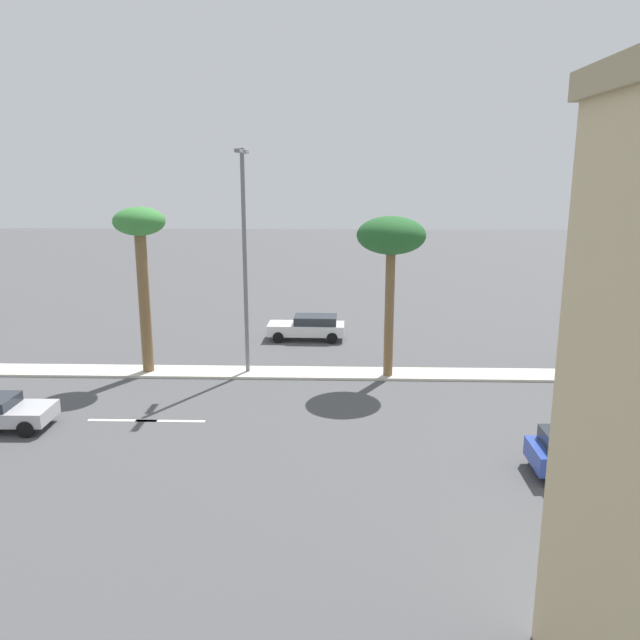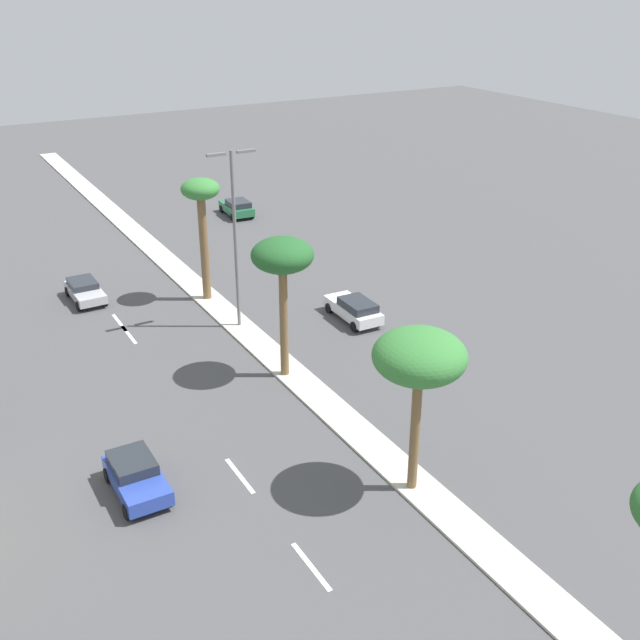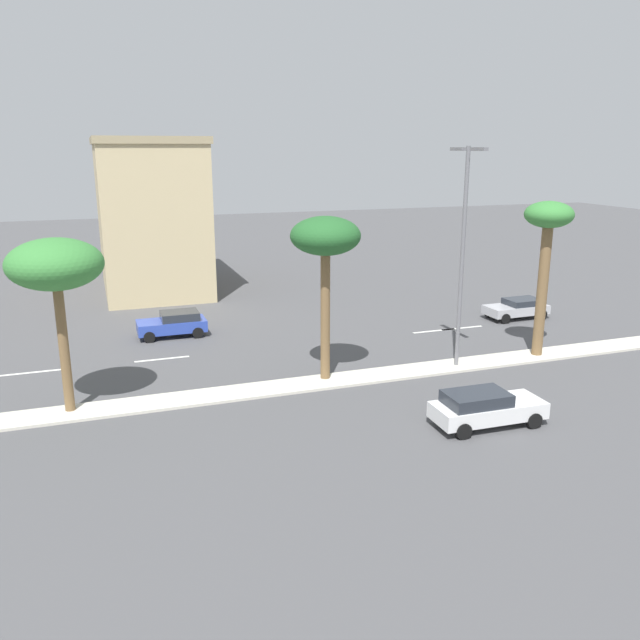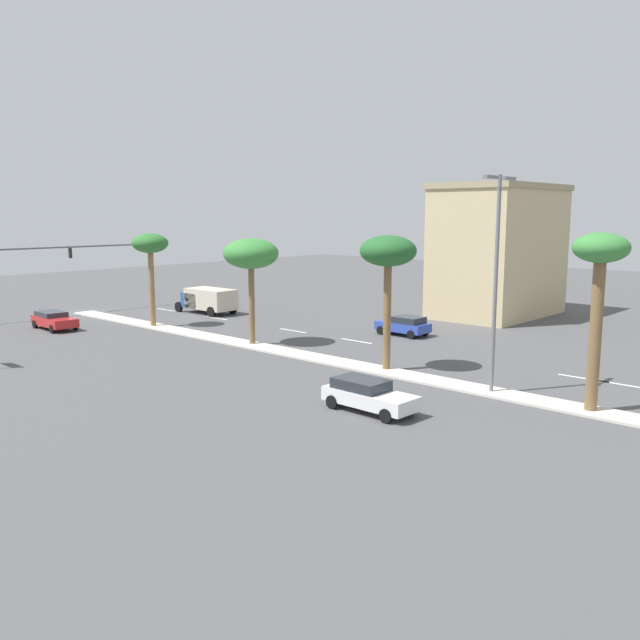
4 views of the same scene
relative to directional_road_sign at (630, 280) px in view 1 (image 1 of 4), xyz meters
The scene contains 12 objects.
ground_plane 26.14m from the directional_road_sign, 125.17° to the left, with size 160.00×160.00×0.00m, color #4C4C4F.
median_curb 35.32m from the directional_road_sign, 115.19° to the left, with size 1.80×95.45×0.12m, color beige.
lane_stripe_outboard 24.04m from the directional_road_sign, 152.26° to the left, with size 0.20×2.80×0.01m, color silver.
lane_stripe_rear 34.53m from the directional_road_sign, 127.92° to the left, with size 0.20×2.80×0.01m, color silver.
lane_stripe_mid 36.07m from the directional_road_sign, 126.04° to the left, with size 0.20×2.80×0.01m, color silver.
directional_road_sign is the anchor object (origin of this frame).
palm_tree_leading 17.14m from the directional_road_sign, 156.12° to the left, with size 3.73×3.73×7.17m.
palm_tree_near 24.14m from the directional_road_sign, 130.37° to the left, with size 3.19×3.19×7.62m.
palm_tree_front 33.72m from the directional_road_sign, 116.74° to the left, with size 2.43×2.43×8.00m.
street_lamp_left 29.36m from the directional_road_sign, 120.94° to the left, with size 2.90×0.24×10.64m.
sedan_white_inboard 23.83m from the directional_road_sign, 110.63° to the left, with size 1.98×4.53×1.44m.
sedan_blue_left 28.19m from the directional_road_sign, 154.10° to the left, with size 1.98×3.91×1.44m.
Camera 1 is at (-29.66, 36.29, 9.73)m, focal length 35.55 mm.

